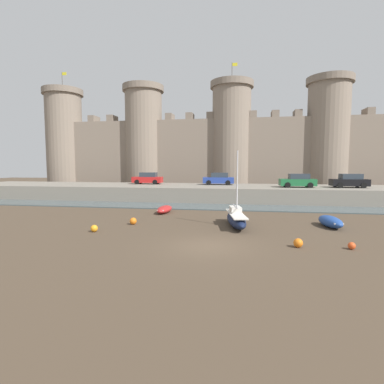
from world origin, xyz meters
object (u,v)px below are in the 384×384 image
object	(u,v)px
sailboat_midflat_right	(236,219)
mooring_buoy_mid_mud	(352,246)
mooring_buoy_near_shore	(133,221)
rowboat_foreground_centre	(164,209)
mooring_buoy_off_centre	(298,243)
rowboat_near_channel_left	(330,221)
car_quay_west	(148,178)
car_quay_centre_west	(219,179)
car_quay_centre_east	(298,181)
car_quay_east	(350,181)
mooring_buoy_near_channel	(94,228)

from	to	relation	value
sailboat_midflat_right	mooring_buoy_mid_mud	xyz separation A→B (m)	(6.12, -5.05, -0.38)
mooring_buoy_near_shore	rowboat_foreground_centre	bearing A→B (deg)	81.27
mooring_buoy_off_centre	mooring_buoy_near_shore	size ratio (longest dim) A/B	0.96
rowboat_near_channel_left	car_quay_west	size ratio (longest dim) A/B	0.76
car_quay_west	sailboat_midflat_right	bearing A→B (deg)	-55.90
mooring_buoy_mid_mud	car_quay_centre_west	world-z (taller)	car_quay_centre_west
rowboat_foreground_centre	car_quay_west	xyz separation A→B (m)	(-5.89, 13.38, 2.24)
mooring_buoy_mid_mud	rowboat_near_channel_left	bearing A→B (deg)	84.62
car_quay_centre_east	mooring_buoy_off_centre	bearing A→B (deg)	-99.77
car_quay_east	car_quay_west	bearing A→B (deg)	173.89
car_quay_centre_east	mooring_buoy_near_shore	bearing A→B (deg)	-132.38
mooring_buoy_mid_mud	rowboat_foreground_centre	bearing A→B (deg)	141.33
mooring_buoy_near_channel	mooring_buoy_near_shore	distance (m)	3.25
mooring_buoy_mid_mud	car_quay_centre_east	bearing A→B (deg)	87.72
car_quay_east	rowboat_foreground_centre	bearing A→B (deg)	-151.39
car_quay_centre_east	rowboat_foreground_centre	bearing A→B (deg)	-143.42
mooring_buoy_mid_mud	car_quay_west	size ratio (longest dim) A/B	0.09
car_quay_east	car_quay_west	distance (m)	25.57
rowboat_near_channel_left	car_quay_centre_west	xyz separation A→B (m)	(-9.35, 17.81, 2.16)
mooring_buoy_mid_mud	car_quay_centre_west	distance (m)	25.39
mooring_buoy_near_shore	mooring_buoy_mid_mud	xyz separation A→B (m)	(13.72, -4.46, -0.07)
mooring_buoy_mid_mud	car_quay_west	distance (m)	30.25
car_quay_west	car_quay_centre_west	xyz separation A→B (m)	(9.92, 0.05, 0.00)
car_quay_centre_east	car_quay_east	bearing A→B (deg)	5.22
sailboat_midflat_right	car_quay_east	xyz separation A→B (m)	(12.83, 15.88, 2.01)
car_quay_east	car_quay_west	world-z (taller)	same
car_quay_east	car_quay_centre_east	size ratio (longest dim) A/B	1.00
mooring_buoy_off_centre	car_quay_centre_west	xyz separation A→B (m)	(-6.08, 23.77, 2.33)
sailboat_midflat_right	mooring_buoy_near_shore	xyz separation A→B (m)	(-7.60, -0.59, -0.31)
mooring_buoy_mid_mud	car_quay_east	world-z (taller)	car_quay_east
sailboat_midflat_right	car_quay_centre_west	bearing A→B (deg)	98.16
car_quay_centre_east	mooring_buoy_mid_mud	bearing A→B (deg)	-92.28
mooring_buoy_off_centre	car_quay_east	size ratio (longest dim) A/B	0.12
rowboat_foreground_centre	car_quay_east	world-z (taller)	car_quay_east
rowboat_near_channel_left	rowboat_foreground_centre	xyz separation A→B (m)	(-13.38, 4.38, -0.08)
rowboat_near_channel_left	mooring_buoy_off_centre	xyz separation A→B (m)	(-3.27, -5.96, -0.17)
car_quay_west	mooring_buoy_mid_mud	bearing A→B (deg)	-51.64
car_quay_centre_west	car_quay_centre_east	bearing A→B (deg)	-19.01
car_quay_west	car_quay_centre_west	size ratio (longest dim) A/B	1.00
mooring_buoy_near_channel	rowboat_foreground_centre	bearing A→B (deg)	73.41
car_quay_east	car_quay_centre_west	xyz separation A→B (m)	(-15.51, 2.77, 0.00)
car_quay_centre_east	mooring_buoy_near_channel	bearing A→B (deg)	-130.88
rowboat_foreground_centre	mooring_buoy_near_channel	world-z (taller)	rowboat_foreground_centre
rowboat_foreground_centre	car_quay_west	bearing A→B (deg)	113.74
mooring_buoy_mid_mud	car_quay_east	size ratio (longest dim) A/B	0.09
car_quay_west	mooring_buoy_off_centre	bearing A→B (deg)	-56.00
car_quay_centre_east	car_quay_centre_west	distance (m)	10.16
sailboat_midflat_right	mooring_buoy_near_channel	distance (m)	9.87
sailboat_midflat_right	rowboat_foreground_centre	bearing A→B (deg)	142.13
sailboat_midflat_right	mooring_buoy_near_shore	bearing A→B (deg)	-175.57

